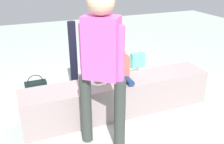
{
  "coord_description": "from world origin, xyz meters",
  "views": [
    {
      "loc": [
        -1.18,
        -2.65,
        1.83
      ],
      "look_at": [
        -0.2,
        -0.25,
        0.71
      ],
      "focal_mm": 40.66,
      "sensor_mm": 36.0,
      "label": 1
    }
  ],
  "objects": [
    {
      "name": "railing_post",
      "position": [
        -0.41,
        0.68,
        0.42
      ],
      "size": [
        0.36,
        0.36,
        1.11
      ],
      "color": "black",
      "rests_on": "ground_plane"
    },
    {
      "name": "water_bottle_near_gift",
      "position": [
        0.05,
        0.75,
        0.1
      ],
      "size": [
        0.07,
        0.07,
        0.21
      ],
      "color": "silver",
      "rests_on": "ground_plane"
    },
    {
      "name": "adult_standing",
      "position": [
        -0.41,
        -0.52,
        0.99
      ],
      "size": [
        0.4,
        0.37,
        1.65
      ],
      "color": "#303531",
      "rests_on": "ground_plane"
    },
    {
      "name": "child_seated",
      "position": [
        0.01,
        -0.01,
        0.67
      ],
      "size": [
        0.28,
        0.32,
        0.48
      ],
      "color": "navy",
      "rests_on": "concrete_ledge"
    },
    {
      "name": "cake_box_white",
      "position": [
        -0.07,
        1.22,
        0.06
      ],
      "size": [
        0.34,
        0.3,
        0.13
      ],
      "primitive_type": "cube",
      "rotation": [
        0.0,
        0.0,
        0.08
      ],
      "color": "white",
      "rests_on": "ground_plane"
    },
    {
      "name": "cake_plate",
      "position": [
        -0.26,
        0.03,
        0.48
      ],
      "size": [
        0.22,
        0.22,
        0.07
      ],
      "color": "white",
      "rests_on": "concrete_ledge"
    },
    {
      "name": "party_cup_red",
      "position": [
        0.83,
        0.78,
        0.06
      ],
      "size": [
        0.09,
        0.09,
        0.11
      ],
      "primitive_type": "cylinder",
      "color": "red",
      "rests_on": "ground_plane"
    },
    {
      "name": "handbag_black_leather",
      "position": [
        -0.95,
        0.95,
        0.1
      ],
      "size": [
        0.32,
        0.15,
        0.3
      ],
      "color": "black",
      "rests_on": "ground_plane"
    },
    {
      "name": "handbag_brown_canvas",
      "position": [
        0.55,
        0.71,
        0.11
      ],
      "size": [
        0.28,
        0.14,
        0.32
      ],
      "color": "brown",
      "rests_on": "ground_plane"
    },
    {
      "name": "gift_bag",
      "position": [
        0.95,
        1.3,
        0.14
      ],
      "size": [
        0.26,
        0.12,
        0.33
      ],
      "color": "#59C6B2",
      "rests_on": "ground_plane"
    },
    {
      "name": "water_bottle_far_side",
      "position": [
        0.08,
        0.9,
        0.1
      ],
      "size": [
        0.07,
        0.07,
        0.23
      ],
      "color": "silver",
      "rests_on": "ground_plane"
    },
    {
      "name": "concrete_ledge",
      "position": [
        0.0,
        0.0,
        0.23
      ],
      "size": [
        2.45,
        0.45,
        0.46
      ],
      "primitive_type": "cube",
      "color": "gray",
      "rests_on": "ground_plane"
    },
    {
      "name": "ground_plane",
      "position": [
        0.0,
        0.0,
        0.0
      ],
      "size": [
        12.0,
        12.0,
        0.0
      ],
      "primitive_type": "plane",
      "color": "#99A79C"
    }
  ]
}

